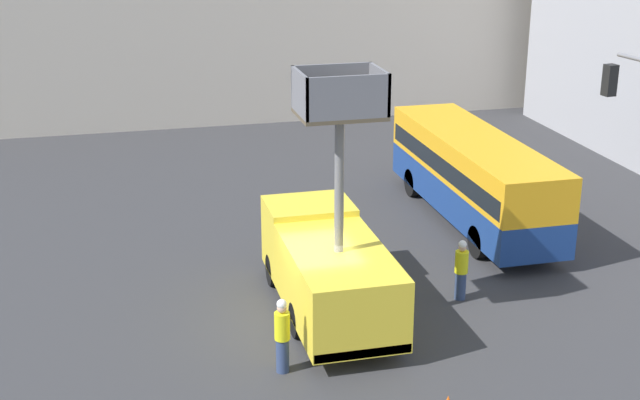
{
  "coord_description": "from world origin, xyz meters",
  "views": [
    {
      "loc": [
        -4.85,
        -20.87,
        11.16
      ],
      "look_at": [
        0.76,
        1.68,
        3.03
      ],
      "focal_mm": 50.0,
      "sensor_mm": 36.0,
      "label": 1
    }
  ],
  "objects_px": {
    "utility_truck": "(328,264)",
    "city_bus": "(473,172)",
    "road_worker_near_truck": "(282,335)",
    "road_worker_directing": "(461,270)"
  },
  "relations": [
    {
      "from": "city_bus",
      "to": "road_worker_directing",
      "type": "height_order",
      "value": "city_bus"
    },
    {
      "from": "road_worker_near_truck",
      "to": "road_worker_directing",
      "type": "bearing_deg",
      "value": 65.21
    },
    {
      "from": "city_bus",
      "to": "road_worker_near_truck",
      "type": "xyz_separation_m",
      "value": [
        -8.61,
        -8.64,
        -0.83
      ]
    },
    {
      "from": "utility_truck",
      "to": "city_bus",
      "type": "distance_m",
      "value": 8.97
    },
    {
      "from": "city_bus",
      "to": "road_worker_near_truck",
      "type": "bearing_deg",
      "value": 116.08
    },
    {
      "from": "utility_truck",
      "to": "city_bus",
      "type": "xyz_separation_m",
      "value": [
        6.75,
        5.9,
        0.3
      ]
    },
    {
      "from": "utility_truck",
      "to": "road_worker_near_truck",
      "type": "relative_size",
      "value": 3.63
    },
    {
      "from": "city_bus",
      "to": "road_worker_near_truck",
      "type": "distance_m",
      "value": 12.22
    },
    {
      "from": "city_bus",
      "to": "road_worker_near_truck",
      "type": "height_order",
      "value": "city_bus"
    },
    {
      "from": "road_worker_near_truck",
      "to": "city_bus",
      "type": "bearing_deg",
      "value": 84.63
    }
  ]
}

